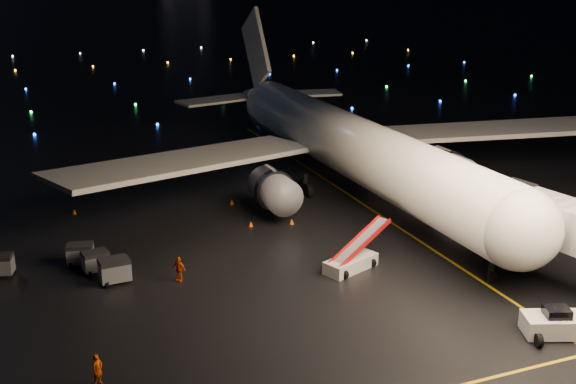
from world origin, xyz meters
The scene contains 16 objects.
ground centered at (0.00, 300.00, 0.00)m, with size 2000.00×2000.00×0.00m, color black.
lane_centre centered at (12.00, 15.00, 0.01)m, with size 0.25×80.00×0.02m, color gold.
airliner centered at (12.06, 26.38, 8.45)m, with size 59.63×56.65×16.90m, color silver, non-canonical shape.
pushback_tug centered at (11.44, -7.37, 0.96)m, with size 4.03×2.11×1.92m, color beige.
belt_loader centered at (3.91, 6.54, 1.59)m, with size 6.58×1.79×3.19m, color beige, non-canonical shape.
crew_a centered at (-16.29, -2.33, 0.95)m, with size 0.69×0.45×1.90m, color #F34C04.
crew_c centered at (-8.82, 9.44, 0.96)m, with size 1.13×0.47×1.93m, color #F34C04.
safety_cone_0 centered at (3.47, 17.49, 0.25)m, with size 0.45×0.45×0.51m, color #F55200.
safety_cone_1 centered at (0.09, 24.68, 0.25)m, with size 0.44×0.44×0.50m, color #F55200.
safety_cone_2 centered at (-0.17, 18.30, 0.25)m, with size 0.43×0.43×0.49m, color #F55200.
safety_cone_3 centered at (-14.47, 27.53, 0.23)m, with size 0.40×0.40×0.46m, color #F55200.
taxiway_lights centered at (0.00, 106.00, 0.18)m, with size 164.00×92.00×0.36m, color black, non-canonical shape.
baggage_cart_0 centered at (-15.24, 15.32, 0.84)m, with size 1.98×1.39×1.68m, color gray.
baggage_cart_1 centered at (-13.28, 10.95, 0.93)m, with size 2.19×1.53×1.86m, color gray.
baggage_cart_2 centered at (-14.32, 13.46, 0.82)m, with size 1.93×1.35×1.64m, color gray.
baggage_cart_3 centered at (-21.15, 15.43, 0.83)m, with size 1.95×1.37×1.66m, color gray.
Camera 1 is at (-19.48, -39.01, 22.87)m, focal length 45.00 mm.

